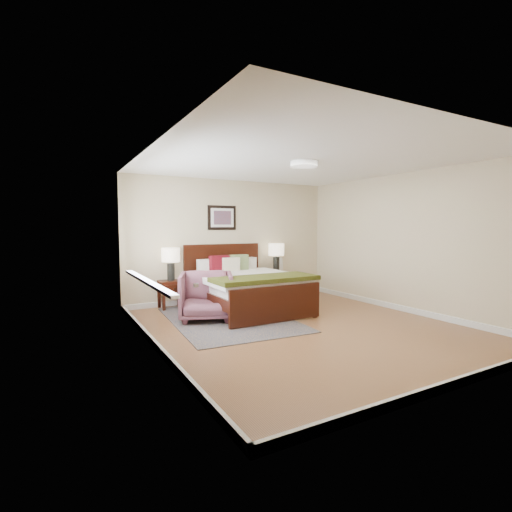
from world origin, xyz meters
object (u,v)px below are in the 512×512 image
(nightstand_left, at_px, (172,287))
(lamp_left, at_px, (171,258))
(bed, at_px, (245,281))
(rug_persian, at_px, (229,319))
(armchair, at_px, (206,296))
(nightstand_right, at_px, (277,281))
(lamp_right, at_px, (276,252))

(nightstand_left, distance_m, lamp_left, 0.55)
(bed, distance_m, rug_persian, 0.90)
(armchair, bearing_deg, lamp_left, 125.12)
(bed, relative_size, rug_persian, 0.83)
(nightstand_right, distance_m, rug_persian, 2.20)
(armchair, xyz_separation_m, rug_persian, (0.34, -0.17, -0.39))
(lamp_left, bearing_deg, bed, -36.15)
(lamp_left, distance_m, rug_persian, 1.72)
(nightstand_left, bearing_deg, lamp_right, 0.48)
(bed, bearing_deg, lamp_right, 34.88)
(lamp_left, bearing_deg, nightstand_left, -90.00)
(nightstand_right, bearing_deg, lamp_right, 90.00)
(lamp_right, xyz_separation_m, armchair, (-2.08, -1.13, -0.59))
(lamp_right, relative_size, rug_persian, 0.23)
(lamp_left, bearing_deg, lamp_right, 0.00)
(lamp_right, distance_m, armchair, 2.44)
(nightstand_right, height_order, rug_persian, nightstand_right)
(nightstand_left, height_order, armchair, armchair)
(lamp_right, xyz_separation_m, rug_persian, (-1.74, -1.31, -0.98))
(armchair, distance_m, rug_persian, 0.54)
(nightstand_left, relative_size, armchair, 0.60)
(lamp_right, bearing_deg, bed, -145.12)
(rug_persian, bearing_deg, nightstand_left, 118.54)
(bed, relative_size, lamp_right, 3.54)
(nightstand_right, height_order, lamp_left, lamp_left)
(nightstand_left, relative_size, lamp_right, 0.86)
(bed, height_order, nightstand_right, bed)
(lamp_left, distance_m, armchair, 1.29)
(bed, distance_m, nightstand_right, 1.46)
(lamp_left, bearing_deg, rug_persian, -65.60)
(bed, bearing_deg, nightstand_left, 144.49)
(rug_persian, bearing_deg, bed, 44.88)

